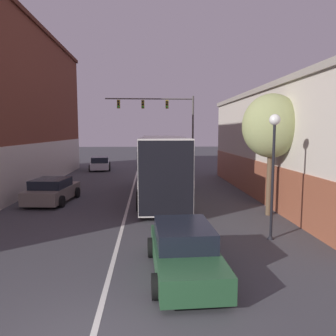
{
  "coord_description": "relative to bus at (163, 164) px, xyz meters",
  "views": [
    {
      "loc": [
        1.11,
        -5.55,
        4.01
      ],
      "look_at": [
        2.24,
        13.14,
        1.9
      ],
      "focal_mm": 35.0,
      "sensor_mm": 36.0,
      "label": 1
    }
  ],
  "objects": [
    {
      "name": "hatchback_foreground",
      "position": [
        0.13,
        -10.74,
        -1.41
      ],
      "size": [
        2.11,
        4.35,
        1.35
      ],
      "rotation": [
        0.0,
        0.0,
        1.61
      ],
      "color": "#285633",
      "rests_on": "ground_plane"
    },
    {
      "name": "lane_center_line",
      "position": [
        -1.98,
        1.17,
        -2.06
      ],
      "size": [
        0.14,
        42.49,
        0.01
      ],
      "color": "silver",
      "rests_on": "ground_plane"
    },
    {
      "name": "building_right_storefront",
      "position": [
        9.18,
        -0.26,
        1.32
      ],
      "size": [
        7.68,
        20.8,
        6.52
      ],
      "color": "beige",
      "rests_on": "ground_plane"
    },
    {
      "name": "street_lamp",
      "position": [
        3.67,
        -8.04,
        1.06
      ],
      "size": [
        0.4,
        0.4,
        4.62
      ],
      "color": "black",
      "rests_on": "ground_plane"
    },
    {
      "name": "parked_car_left_near",
      "position": [
        -6.32,
        -1.01,
        -1.4
      ],
      "size": [
        2.5,
        4.31,
        1.37
      ],
      "rotation": [
        0.0,
        0.0,
        1.47
      ],
      "color": "slate",
      "rests_on": "ground_plane"
    },
    {
      "name": "bus",
      "position": [
        0.0,
        0.0,
        0.0
      ],
      "size": [
        2.97,
        11.28,
        3.68
      ],
      "rotation": [
        0.0,
        0.0,
        1.55
      ],
      "color": "silver",
      "rests_on": "ground_plane"
    },
    {
      "name": "traffic_signal_gantry",
      "position": [
        0.81,
        12.4,
        3.44
      ],
      "size": [
        8.55,
        0.36,
        7.41
      ],
      "color": "#514C47",
      "rests_on": "ground_plane"
    },
    {
      "name": "street_tree_near",
      "position": [
        4.87,
        -4.57,
        2.18
      ],
      "size": [
        2.71,
        2.44,
        5.75
      ],
      "color": "brown",
      "rests_on": "ground_plane"
    },
    {
      "name": "parked_car_left_mid",
      "position": [
        -5.91,
        14.75,
        -1.41
      ],
      "size": [
        2.49,
        4.68,
        1.35
      ],
      "rotation": [
        0.0,
        0.0,
        1.68
      ],
      "color": "silver",
      "rests_on": "ground_plane"
    }
  ]
}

